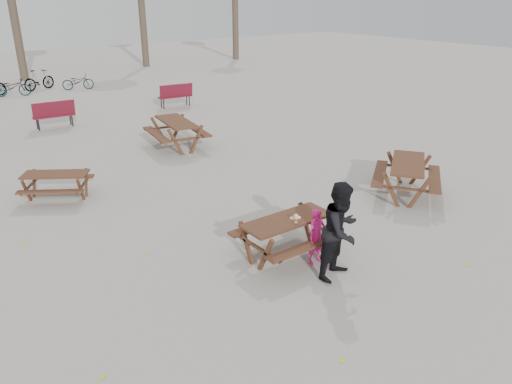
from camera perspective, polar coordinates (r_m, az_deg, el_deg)
ground at (r=9.87m, az=3.50°, el=-7.15°), size 80.00×80.00×0.00m
main_picnic_table at (r=9.60m, az=3.58°, el=-4.09°), size 1.80×1.45×0.78m
food_tray at (r=9.53m, az=4.49°, el=-2.95°), size 0.18×0.11×0.03m
bread_roll at (r=9.51m, az=4.50°, el=-2.72°), size 0.14×0.06×0.05m
soda_bottle at (r=9.35m, az=4.58°, el=-3.09°), size 0.07×0.07×0.17m
child at (r=9.41m, az=6.95°, el=-5.08°), size 0.40×0.27×1.09m
adult at (r=8.90m, az=9.72°, el=-4.36°), size 1.02×0.88×1.80m
picnic_table_east at (r=13.05m, az=16.81°, el=1.48°), size 2.54×2.46×0.85m
picnic_table_north at (r=13.22m, az=-21.79°, el=0.64°), size 1.97×1.88×0.66m
picnic_table_far at (r=16.60m, az=-9.04°, el=6.57°), size 1.95×2.28×0.89m
park_bench_row at (r=19.99m, az=-25.09°, el=7.62°), size 12.96×1.97×1.03m
fallen_leaves at (r=11.92m, az=-2.38°, el=-1.72°), size 11.00×11.00×0.01m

